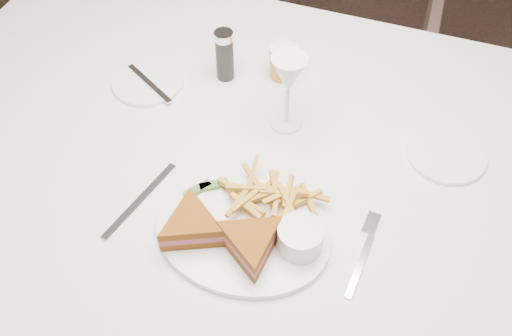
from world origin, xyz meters
name	(u,v)px	position (x,y,z in m)	size (l,w,h in m)	color
table	(264,262)	(-0.35, -0.11, 0.38)	(1.63, 1.09, 0.75)	silver
chair_far	(347,53)	(-0.45, 0.85, 0.29)	(0.57, 0.53, 0.59)	#49352D
table_setting	(258,179)	(-0.34, -0.18, 0.79)	(0.82, 0.60, 0.18)	white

